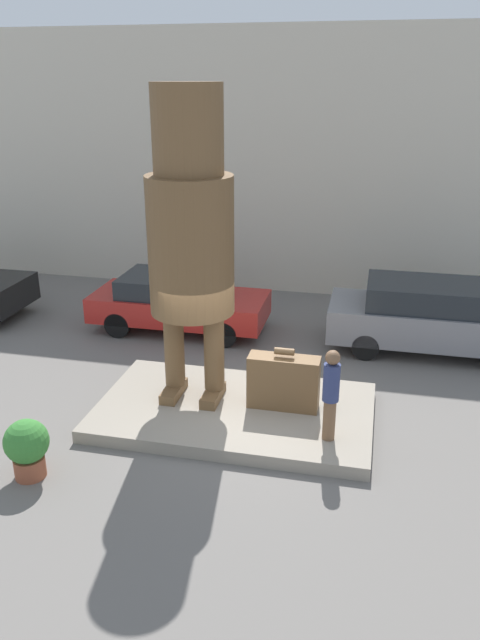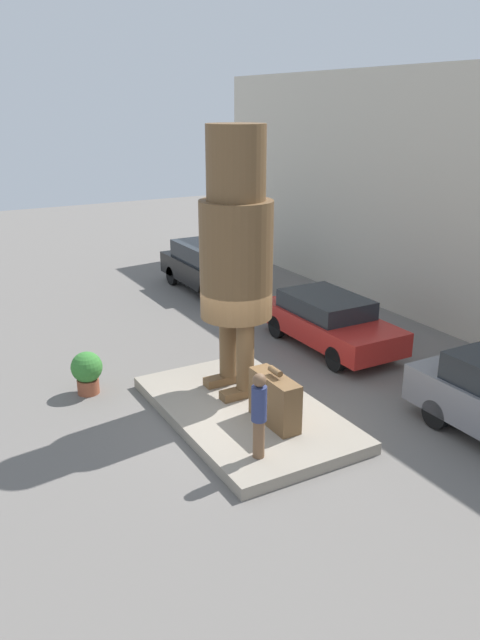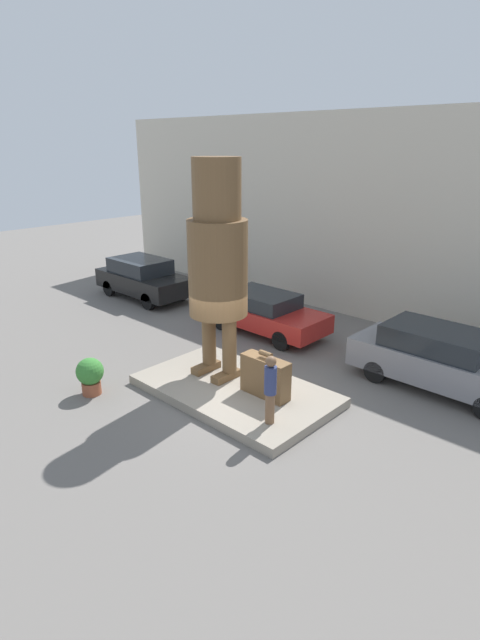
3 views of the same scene
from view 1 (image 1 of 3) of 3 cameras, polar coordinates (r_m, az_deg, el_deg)
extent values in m
plane|color=slate|center=(11.75, -0.50, -8.86)|extent=(60.00, 60.00, 0.00)
cube|color=gray|center=(11.69, -0.50, -8.36)|extent=(5.04, 2.99, 0.24)
cube|color=beige|center=(17.97, 5.34, 13.88)|extent=(28.00, 0.60, 7.23)
cube|color=brown|center=(12.01, -6.08, -6.46)|extent=(0.30, 0.87, 0.19)
cube|color=brown|center=(11.80, -2.49, -6.88)|extent=(0.30, 0.87, 0.19)
cylinder|color=brown|center=(11.75, -6.04, -2.49)|extent=(0.38, 0.38, 1.52)
cylinder|color=brown|center=(11.54, -2.38, -2.85)|extent=(0.38, 0.38, 1.52)
cylinder|color=brown|center=(10.99, -4.51, 6.79)|extent=(1.52, 1.52, 2.44)
cylinder|color=brown|center=(10.67, -4.82, 16.98)|extent=(1.19, 1.19, 1.46)
cube|color=brown|center=(11.40, 4.00, -5.70)|extent=(1.29, 0.42, 1.00)
cylinder|color=brown|center=(11.14, 4.08, -2.89)|extent=(0.36, 0.13, 0.13)
cylinder|color=brown|center=(10.59, 8.15, -8.99)|extent=(0.21, 0.21, 0.73)
cylinder|color=navy|center=(10.26, 8.35, -5.67)|extent=(0.27, 0.27, 0.65)
sphere|color=brown|center=(10.07, 8.48, -3.42)|extent=(0.24, 0.24, 0.24)
cylinder|color=black|center=(18.14, -20.15, 2.07)|extent=(0.67, 0.18, 0.67)
cube|color=#B2231E|center=(15.51, -5.52, 1.28)|extent=(4.29, 1.81, 0.61)
cube|color=#1E2328|center=(15.40, -6.35, 3.23)|extent=(2.36, 1.63, 0.47)
cylinder|color=black|center=(16.01, -0.06, 0.87)|extent=(0.63, 0.18, 0.63)
cylinder|color=black|center=(14.54, -1.48, -1.32)|extent=(0.63, 0.18, 0.63)
cylinder|color=black|center=(16.77, -8.95, 1.56)|extent=(0.63, 0.18, 0.63)
cylinder|color=black|center=(15.37, -11.14, -0.45)|extent=(0.63, 0.18, 0.63)
cube|color=gray|center=(14.85, 17.20, -0.25)|extent=(4.67, 1.81, 0.78)
cube|color=#1E2328|center=(14.61, 16.57, 2.25)|extent=(2.57, 1.63, 0.56)
cylinder|color=black|center=(15.69, 11.62, -0.08)|extent=(0.61, 0.18, 0.61)
cylinder|color=black|center=(14.18, 11.39, -2.42)|extent=(0.61, 0.18, 0.61)
cylinder|color=brown|center=(10.63, -18.65, -12.61)|extent=(0.49, 0.49, 0.34)
sphere|color=#387F33|center=(10.39, -18.96, -10.45)|extent=(0.70, 0.70, 0.70)
camera|label=2|loc=(8.77, 76.60, 7.37)|focal=35.00mm
camera|label=3|loc=(5.88, 87.97, 3.30)|focal=28.00mm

